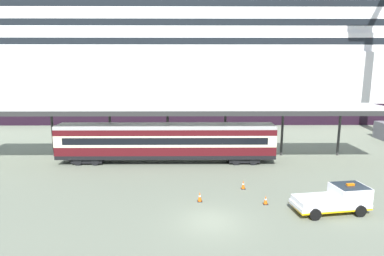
# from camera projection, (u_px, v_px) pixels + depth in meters

# --- Properties ---
(ground_plane) EXTENTS (400.00, 400.00, 0.00)m
(ground_plane) POSITION_uv_depth(u_px,v_px,m) (211.00, 221.00, 21.57)
(ground_plane) COLOR slate
(cruise_ship) EXTENTS (126.76, 27.61, 33.83)m
(cruise_ship) POSITION_uv_depth(u_px,v_px,m) (170.00, 58.00, 68.07)
(cruise_ship) COLOR black
(cruise_ship) RESTS_ON ground
(platform_canopy) EXTENTS (45.78, 5.14, 6.04)m
(platform_canopy) POSITION_uv_depth(u_px,v_px,m) (166.00, 108.00, 34.28)
(platform_canopy) COLOR #BBBBBB
(platform_canopy) RESTS_ON ground
(train_carriage) EXTENTS (22.80, 2.81, 4.11)m
(train_carriage) POSITION_uv_depth(u_px,v_px,m) (166.00, 141.00, 34.48)
(train_carriage) COLOR black
(train_carriage) RESTS_ON ground
(service_truck) EXTENTS (5.44, 2.84, 2.02)m
(service_truck) POSITION_uv_depth(u_px,v_px,m) (337.00, 198.00, 22.86)
(service_truck) COLOR white
(service_truck) RESTS_ON ground
(traffic_cone_near) EXTENTS (0.36, 0.36, 0.75)m
(traffic_cone_near) POSITION_uv_depth(u_px,v_px,m) (243.00, 185.00, 27.24)
(traffic_cone_near) COLOR black
(traffic_cone_near) RESTS_ON ground
(traffic_cone_mid) EXTENTS (0.36, 0.36, 0.77)m
(traffic_cone_mid) POSITION_uv_depth(u_px,v_px,m) (200.00, 197.00, 24.67)
(traffic_cone_mid) COLOR black
(traffic_cone_mid) RESTS_ON ground
(traffic_cone_far) EXTENTS (0.36, 0.36, 0.67)m
(traffic_cone_far) POSITION_uv_depth(u_px,v_px,m) (266.00, 200.00, 24.19)
(traffic_cone_far) COLOR black
(traffic_cone_far) RESTS_ON ground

